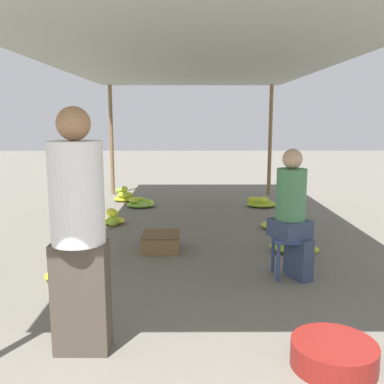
{
  "coord_description": "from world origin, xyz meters",
  "views": [
    {
      "loc": [
        -0.03,
        -1.82,
        1.63
      ],
      "look_at": [
        0.0,
        2.91,
        0.81
      ],
      "focal_mm": 40.0,
      "sensor_mm": 36.0,
      "label": 1
    }
  ],
  "objects_px": {
    "vendor_foreground": "(78,229)",
    "vendor_seated": "(292,212)",
    "banana_pile_left_3": "(124,195)",
    "banana_pile_right_2": "(262,202)",
    "banana_pile_left_2": "(141,203)",
    "crate_near": "(161,242)",
    "banana_pile_left_1": "(113,219)",
    "stool": "(289,245)",
    "banana_pile_right_1": "(291,243)",
    "basin_black": "(334,355)",
    "banana_pile_left_0": "(64,273)",
    "banana_pile_right_0": "(282,225)"
  },
  "relations": [
    {
      "from": "banana_pile_left_0",
      "to": "banana_pile_left_3",
      "type": "height_order",
      "value": "banana_pile_left_3"
    },
    {
      "from": "vendor_seated",
      "to": "banana_pile_left_2",
      "type": "xyz_separation_m",
      "value": [
        -1.95,
        3.62,
        -0.63
      ]
    },
    {
      "from": "banana_pile_left_2",
      "to": "banana_pile_right_2",
      "type": "bearing_deg",
      "value": -0.74
    },
    {
      "from": "vendor_seated",
      "to": "banana_pile_right_1",
      "type": "bearing_deg",
      "value": 76.04
    },
    {
      "from": "banana_pile_right_2",
      "to": "vendor_seated",
      "type": "bearing_deg",
      "value": -94.79
    },
    {
      "from": "banana_pile_left_0",
      "to": "banana_pile_left_2",
      "type": "xyz_separation_m",
      "value": [
        0.38,
        3.7,
        -0.01
      ]
    },
    {
      "from": "banana_pile_left_0",
      "to": "banana_pile_right_0",
      "type": "xyz_separation_m",
      "value": [
        2.66,
        2.03,
        -0.02
      ]
    },
    {
      "from": "crate_near",
      "to": "banana_pile_right_1",
      "type": "bearing_deg",
      "value": -1.19
    },
    {
      "from": "basin_black",
      "to": "banana_pile_left_3",
      "type": "bearing_deg",
      "value": 111.41
    },
    {
      "from": "banana_pile_right_0",
      "to": "crate_near",
      "type": "relative_size",
      "value": 1.24
    },
    {
      "from": "stool",
      "to": "crate_near",
      "type": "bearing_deg",
      "value": 146.43
    },
    {
      "from": "banana_pile_left_0",
      "to": "banana_pile_left_3",
      "type": "xyz_separation_m",
      "value": [
        -0.02,
        4.2,
        0.06
      ]
    },
    {
      "from": "stool",
      "to": "vendor_seated",
      "type": "xyz_separation_m",
      "value": [
        0.02,
        -0.01,
        0.35
      ]
    },
    {
      "from": "vendor_foreground",
      "to": "banana_pile_left_0",
      "type": "relative_size",
      "value": 3.3
    },
    {
      "from": "basin_black",
      "to": "banana_pile_left_3",
      "type": "xyz_separation_m",
      "value": [
        -2.26,
        5.75,
        0.05
      ]
    },
    {
      "from": "basin_black",
      "to": "banana_pile_right_0",
      "type": "distance_m",
      "value": 3.61
    },
    {
      "from": "vendor_foreground",
      "to": "crate_near",
      "type": "xyz_separation_m",
      "value": [
        0.4,
        2.34,
        -0.78
      ]
    },
    {
      "from": "vendor_foreground",
      "to": "banana_pile_right_1",
      "type": "distance_m",
      "value": 3.17
    },
    {
      "from": "vendor_foreground",
      "to": "banana_pile_right_2",
      "type": "distance_m",
      "value": 5.49
    },
    {
      "from": "vendor_seated",
      "to": "basin_black",
      "type": "xyz_separation_m",
      "value": [
        -0.09,
        -1.63,
        -0.61
      ]
    },
    {
      "from": "stool",
      "to": "banana_pile_left_3",
      "type": "distance_m",
      "value": 4.73
    },
    {
      "from": "banana_pile_left_3",
      "to": "crate_near",
      "type": "relative_size",
      "value": 0.92
    },
    {
      "from": "vendor_foreground",
      "to": "banana_pile_left_2",
      "type": "height_order",
      "value": "vendor_foreground"
    },
    {
      "from": "banana_pile_right_2",
      "to": "crate_near",
      "type": "distance_m",
      "value": 3.16
    },
    {
      "from": "crate_near",
      "to": "banana_pile_left_1",
      "type": "bearing_deg",
      "value": 122.52
    },
    {
      "from": "vendor_foreground",
      "to": "stool",
      "type": "relative_size",
      "value": 3.96
    },
    {
      "from": "banana_pile_left_1",
      "to": "banana_pile_right_0",
      "type": "relative_size",
      "value": 0.75
    },
    {
      "from": "banana_pile_left_1",
      "to": "banana_pile_left_3",
      "type": "distance_m",
      "value": 1.88
    },
    {
      "from": "banana_pile_left_0",
      "to": "banana_pile_left_3",
      "type": "distance_m",
      "value": 4.2
    },
    {
      "from": "vendor_foreground",
      "to": "stool",
      "type": "bearing_deg",
      "value": 38.71
    },
    {
      "from": "banana_pile_left_1",
      "to": "banana_pile_left_3",
      "type": "bearing_deg",
      "value": 93.34
    },
    {
      "from": "vendor_foreground",
      "to": "vendor_seated",
      "type": "height_order",
      "value": "vendor_foreground"
    },
    {
      "from": "basin_black",
      "to": "crate_near",
      "type": "relative_size",
      "value": 1.2
    },
    {
      "from": "vendor_seated",
      "to": "crate_near",
      "type": "xyz_separation_m",
      "value": [
        -1.4,
        0.93,
        -0.59
      ]
    },
    {
      "from": "banana_pile_left_0",
      "to": "banana_pile_left_2",
      "type": "distance_m",
      "value": 3.72
    },
    {
      "from": "banana_pile_right_0",
      "to": "vendor_seated",
      "type": "bearing_deg",
      "value": -99.81
    },
    {
      "from": "vendor_seated",
      "to": "banana_pile_left_2",
      "type": "bearing_deg",
      "value": 118.28
    },
    {
      "from": "basin_black",
      "to": "banana_pile_left_2",
      "type": "distance_m",
      "value": 5.57
    },
    {
      "from": "banana_pile_right_0",
      "to": "crate_near",
      "type": "bearing_deg",
      "value": -149.64
    },
    {
      "from": "banana_pile_right_2",
      "to": "basin_black",
      "type": "bearing_deg",
      "value": -94.28
    },
    {
      "from": "banana_pile_left_0",
      "to": "banana_pile_right_2",
      "type": "relative_size",
      "value": 0.9
    },
    {
      "from": "banana_pile_right_2",
      "to": "crate_near",
      "type": "bearing_deg",
      "value": -122.61
    },
    {
      "from": "vendor_foreground",
      "to": "vendor_seated",
      "type": "xyz_separation_m",
      "value": [
        1.8,
        1.42,
        -0.19
      ]
    },
    {
      "from": "banana_pile_right_2",
      "to": "crate_near",
      "type": "relative_size",
      "value": 1.22
    },
    {
      "from": "banana_pile_right_2",
      "to": "stool",
      "type": "bearing_deg",
      "value": -95.09
    },
    {
      "from": "banana_pile_left_3",
      "to": "banana_pile_right_2",
      "type": "bearing_deg",
      "value": -11.31
    },
    {
      "from": "basin_black",
      "to": "banana_pile_left_3",
      "type": "distance_m",
      "value": 6.18
    },
    {
      "from": "stool",
      "to": "vendor_seated",
      "type": "relative_size",
      "value": 0.32
    },
    {
      "from": "banana_pile_left_0",
      "to": "vendor_foreground",
      "type": "bearing_deg",
      "value": -68.39
    },
    {
      "from": "basin_black",
      "to": "banana_pile_right_1",
      "type": "relative_size",
      "value": 0.98
    }
  ]
}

